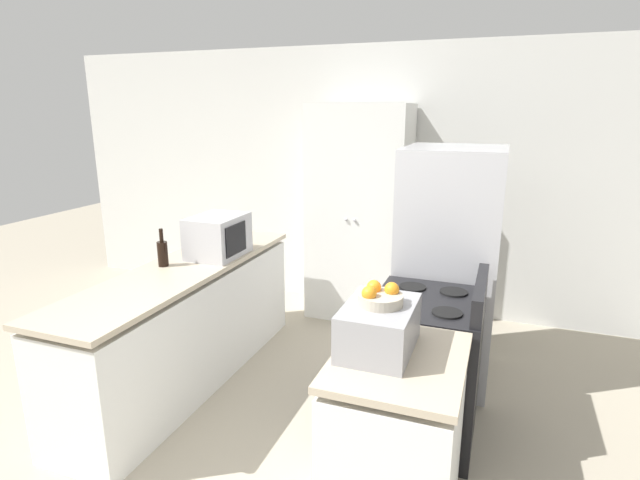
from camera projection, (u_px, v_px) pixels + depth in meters
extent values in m
cube|color=silver|center=(372.00, 181.00, 5.01)|extent=(7.00, 0.06, 2.60)
cube|color=silver|center=(186.00, 329.00, 3.72)|extent=(0.58, 2.28, 0.82)
cube|color=#B7A88E|center=(182.00, 270.00, 3.60)|extent=(0.60, 2.33, 0.04)
cube|color=silver|center=(395.00, 447.00, 2.42)|extent=(0.58, 0.75, 0.82)
cube|color=#B7A88E|center=(399.00, 361.00, 2.30)|extent=(0.60, 0.77, 0.04)
cube|color=silver|center=(359.00, 214.00, 4.79)|extent=(0.93, 0.57, 2.05)
sphere|color=#B2B2B7|center=(346.00, 219.00, 4.54)|extent=(0.03, 0.03, 0.03)
sphere|color=#B2B2B7|center=(354.00, 220.00, 4.51)|extent=(0.03, 0.03, 0.03)
cube|color=black|center=(425.00, 367.00, 3.10)|extent=(0.64, 0.72, 0.89)
cube|color=black|center=(373.00, 374.00, 3.24)|extent=(0.02, 0.64, 0.49)
cube|color=black|center=(480.00, 294.00, 2.87)|extent=(0.06, 0.69, 0.16)
cylinder|color=black|center=(402.00, 307.00, 2.87)|extent=(0.17, 0.17, 0.01)
cylinder|color=black|center=(413.00, 287.00, 3.18)|extent=(0.17, 0.17, 0.01)
cylinder|color=black|center=(447.00, 313.00, 2.78)|extent=(0.17, 0.17, 0.01)
cylinder|color=black|center=(454.00, 292.00, 3.10)|extent=(0.17, 0.17, 0.01)
cube|color=#B7B7BC|center=(448.00, 266.00, 3.69)|extent=(0.69, 0.77, 1.74)
cylinder|color=gray|center=(394.00, 258.00, 3.60)|extent=(0.02, 0.02, 0.96)
cube|color=#B2B2B7|center=(218.00, 236.00, 3.84)|extent=(0.35, 0.47, 0.32)
cube|color=black|center=(236.00, 239.00, 3.75)|extent=(0.01, 0.29, 0.23)
cylinder|color=black|center=(163.00, 254.00, 3.61)|extent=(0.07, 0.07, 0.18)
cylinder|color=black|center=(161.00, 235.00, 3.57)|extent=(0.03, 0.03, 0.10)
cube|color=#939399|center=(379.00, 327.00, 2.35)|extent=(0.32, 0.45, 0.23)
cube|color=black|center=(346.00, 322.00, 2.40)|extent=(0.01, 0.32, 0.14)
cylinder|color=#B2A893|center=(380.00, 299.00, 2.32)|extent=(0.21, 0.21, 0.05)
sphere|color=orange|center=(392.00, 289.00, 2.33)|extent=(0.07, 0.07, 0.07)
sphere|color=orange|center=(374.00, 287.00, 2.36)|extent=(0.07, 0.07, 0.07)
sphere|color=orange|center=(369.00, 293.00, 2.29)|extent=(0.07, 0.07, 0.07)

